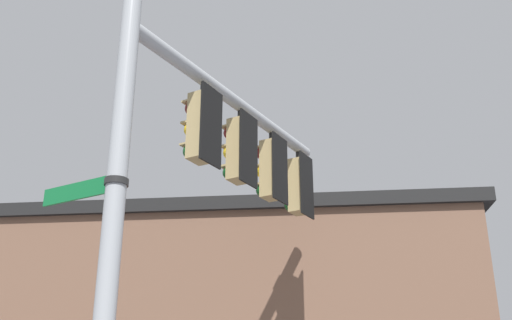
% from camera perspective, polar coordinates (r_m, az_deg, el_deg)
% --- Properties ---
extents(signal_pole, '(0.25, 0.25, 7.27)m').
position_cam_1_polar(signal_pole, '(7.08, -13.52, -6.87)').
color(signal_pole, '#ADB2B7').
rests_on(signal_pole, ground).
extents(mast_arm, '(5.16, 0.34, 0.21)m').
position_cam_1_polar(mast_arm, '(9.96, -1.89, 5.45)').
color(mast_arm, '#ADB2B7').
extents(traffic_light_nearest_pole, '(0.54, 0.49, 1.31)m').
position_cam_1_polar(traffic_light_nearest_pole, '(8.93, -5.29, 3.11)').
color(traffic_light_nearest_pole, black).
extents(traffic_light_mid_inner, '(0.54, 0.49, 1.31)m').
position_cam_1_polar(traffic_light_mid_inner, '(9.72, -1.67, 0.92)').
color(traffic_light_mid_inner, black).
extents(traffic_light_mid_outer, '(0.54, 0.49, 1.31)m').
position_cam_1_polar(traffic_light_mid_outer, '(10.57, 1.38, -0.94)').
color(traffic_light_mid_outer, black).
extents(traffic_light_arm_end, '(0.54, 0.49, 1.31)m').
position_cam_1_polar(traffic_light_arm_end, '(11.45, 3.97, -2.51)').
color(traffic_light_arm_end, black).
extents(street_name_sign, '(0.29, 1.37, 0.22)m').
position_cam_1_polar(street_name_sign, '(7.50, -15.12, -2.53)').
color(street_name_sign, '#147238').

